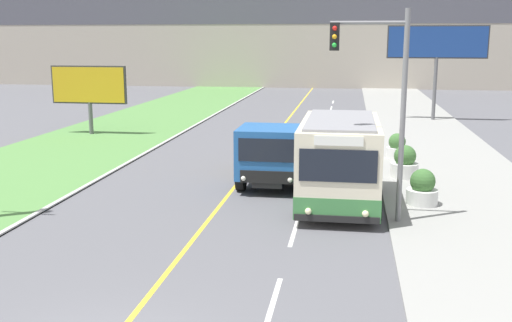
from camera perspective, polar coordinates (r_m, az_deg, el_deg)
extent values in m
cube|color=silver|center=(13.28, 1.71, -13.10)|extent=(0.12, 2.40, 0.01)
cube|color=silver|center=(17.54, 3.63, -6.86)|extent=(0.12, 2.40, 0.01)
cube|color=silver|center=(21.94, 4.76, -3.08)|extent=(0.12, 2.40, 0.01)
cube|color=silver|center=(26.41, 5.51, -0.57)|extent=(0.12, 2.40, 0.01)
cube|color=silver|center=(30.91, 6.04, 1.21)|extent=(0.12, 2.40, 0.01)
cube|color=silver|center=(35.44, 6.43, 2.54)|extent=(0.12, 2.40, 0.01)
cube|color=silver|center=(39.99, 6.74, 3.56)|extent=(0.12, 2.40, 0.01)
cube|color=silver|center=(44.55, 6.98, 4.38)|extent=(0.12, 2.40, 0.01)
cube|color=silver|center=(49.11, 7.18, 5.04)|extent=(0.12, 2.40, 0.01)
cube|color=silver|center=(53.68, 7.35, 5.59)|extent=(0.12, 2.40, 0.01)
cube|color=beige|center=(20.17, 7.96, 0.11)|extent=(2.55, 5.61, 2.59)
cube|color=#3D7F42|center=(20.38, 7.89, -2.50)|extent=(2.57, 5.63, 0.70)
cube|color=black|center=(20.10, 7.99, 1.20)|extent=(2.57, 5.16, 0.91)
cube|color=gray|center=(19.95, 8.07, 3.88)|extent=(2.16, 5.05, 0.08)
cube|color=black|center=(17.33, 7.81, -0.47)|extent=(2.24, 0.04, 0.95)
cube|color=black|center=(17.71, 7.67, -5.50)|extent=(2.49, 0.06, 0.20)
sphere|color=#F4EAB2|center=(17.68, 5.00, -4.79)|extent=(0.20, 0.20, 0.20)
sphere|color=#F4EAB2|center=(17.65, 10.38, -4.97)|extent=(0.20, 0.20, 0.20)
cube|color=white|center=(17.19, 7.88, 1.91)|extent=(1.40, 0.04, 0.28)
cylinder|color=black|center=(18.95, 4.11, -3.89)|extent=(0.28, 1.00, 1.00)
cylinder|color=black|center=(18.91, 11.45, -4.13)|extent=(0.28, 1.00, 1.00)
cylinder|color=black|center=(22.20, 4.86, -1.59)|extent=(0.28, 1.00, 1.00)
cylinder|color=black|center=(22.17, 11.11, -1.78)|extent=(0.28, 1.00, 1.00)
cube|color=black|center=(24.12, 2.05, -0.62)|extent=(1.07, 6.19, 0.20)
cube|color=#235BA3|center=(22.06, 1.46, 0.90)|extent=(2.37, 2.36, 1.81)
cube|color=black|center=(20.84, 1.03, 1.02)|extent=(2.01, 0.04, 0.82)
cube|color=black|center=(21.03, 1.02, -1.55)|extent=(1.89, 0.06, 0.44)
sphere|color=silver|center=(21.16, -1.21, -1.66)|extent=(0.18, 0.18, 0.18)
sphere|color=silver|center=(20.94, 3.27, -1.82)|extent=(0.18, 0.18, 0.18)
cube|color=#B7931E|center=(25.36, 2.41, 0.35)|extent=(2.25, 3.59, 0.12)
cube|color=#B7931E|center=(25.40, 0.03, 1.58)|extent=(0.12, 3.59, 1.16)
cube|color=#B7931E|center=(25.17, 4.83, 1.44)|extent=(0.12, 3.59, 1.16)
cube|color=#B7931E|center=(23.57, 1.93, 0.78)|extent=(2.25, 0.12, 1.16)
cube|color=#B7931E|center=(26.96, 2.84, 2.15)|extent=(2.25, 0.12, 1.16)
cube|color=#B7931E|center=(23.45, 1.94, 2.46)|extent=(2.25, 0.12, 0.24)
cylinder|color=black|center=(22.19, -1.42, -1.50)|extent=(0.30, 1.04, 1.04)
cylinder|color=black|center=(21.91, 4.20, -1.70)|extent=(0.30, 1.04, 1.04)
cylinder|color=black|center=(25.69, 0.04, 0.32)|extent=(0.30, 1.04, 1.04)
cylinder|color=black|center=(25.45, 4.89, 0.17)|extent=(0.30, 1.04, 1.04)
cylinder|color=slate|center=(18.23, 13.80, 3.86)|extent=(0.16, 0.16, 6.40)
cylinder|color=slate|center=(18.02, 10.67, 12.83)|extent=(2.20, 0.10, 0.10)
cube|color=black|center=(18.02, 7.50, 11.66)|extent=(0.28, 0.24, 0.80)
sphere|color=red|center=(17.89, 7.51, 12.43)|extent=(0.14, 0.14, 0.14)
sphere|color=orange|center=(17.89, 7.49, 11.66)|extent=(0.14, 0.14, 0.14)
sphere|color=green|center=(17.89, 7.47, 10.89)|extent=(0.14, 0.14, 0.14)
cylinder|color=#59595B|center=(42.69, 16.65, 6.56)|extent=(0.24, 0.24, 4.29)
cube|color=#333333|center=(42.56, 16.90, 10.80)|extent=(6.60, 0.20, 2.19)
cube|color=navy|center=(42.45, 16.92, 10.80)|extent=(6.44, 0.02, 2.03)
cylinder|color=#59595B|center=(36.45, -15.46, 3.94)|extent=(0.24, 0.24, 1.89)
cube|color=#333333|center=(36.26, -15.63, 7.01)|extent=(4.50, 0.20, 2.19)
cube|color=gold|center=(36.16, -15.70, 6.99)|extent=(4.34, 0.02, 2.03)
cylinder|color=silver|center=(20.86, 15.51, -3.31)|extent=(1.04, 1.04, 0.51)
sphere|color=#3D6B33|center=(20.73, 15.60, -1.86)|extent=(0.84, 0.84, 0.84)
cylinder|color=silver|center=(24.69, 13.94, -0.86)|extent=(1.09, 1.09, 0.57)
sphere|color=#3D6B33|center=(24.58, 14.01, 0.47)|extent=(0.87, 0.87, 0.87)
cylinder|color=silver|center=(28.60, 13.25, 0.78)|extent=(0.98, 0.98, 0.49)
sphere|color=#3D6B33|center=(28.51, 13.30, 1.80)|extent=(0.79, 0.79, 0.79)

